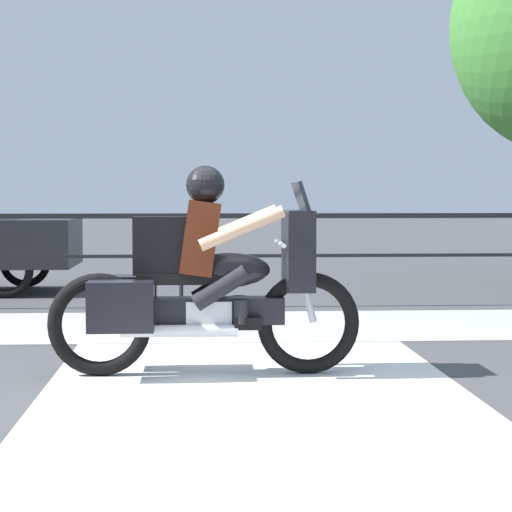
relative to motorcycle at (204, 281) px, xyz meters
name	(u,v)px	position (x,y,z in m)	size (l,w,h in m)	color
ground_plane	(171,392)	(-0.23, -0.63, -0.71)	(120.00, 120.00, 0.00)	#424244
sidewalk_band	(179,326)	(-0.23, 2.77, -0.71)	(44.00, 2.40, 0.01)	#A8A59E
crosswalk_band	(257,396)	(0.35, -0.83, -0.71)	(2.95, 6.00, 0.01)	silver
fence_railing	(181,233)	(-0.23, 4.47, 0.18)	(36.00, 0.05, 1.14)	black
motorcycle	(204,281)	(0.00, 0.00, 0.00)	(2.35, 0.76, 1.58)	black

